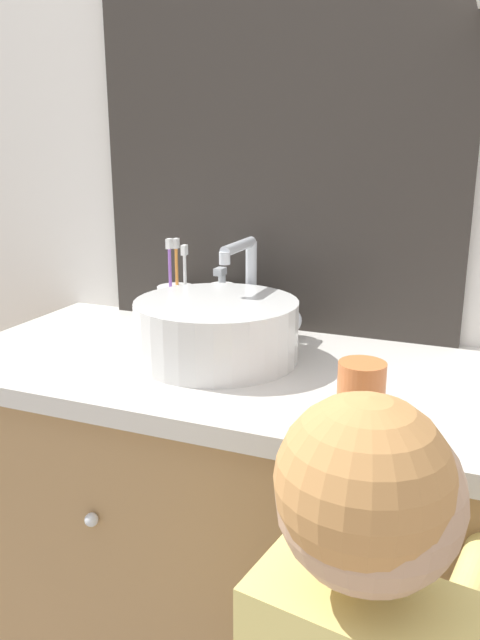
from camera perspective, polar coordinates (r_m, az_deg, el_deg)
The scene contains 6 objects.
wall_back at distance 1.34m, azimuth 12.65°, elevation 19.99°, with size 3.20×0.18×2.50m.
vanity_counter at distance 1.32m, azimuth 6.58°, elevation -20.93°, with size 1.44×0.54×0.78m.
sink_basin at distance 1.19m, azimuth -2.00°, elevation -0.75°, with size 0.31×0.36×0.21m.
toothbrush_holder at distance 1.40m, azimuth -5.82°, elevation 1.35°, with size 0.08×0.08×0.20m.
soap_dispenser at distance 1.39m, azimuth -1.65°, elevation 1.43°, with size 0.06×0.06×0.14m.
drinking_cup at distance 0.93m, azimuth 10.99°, elevation -6.72°, with size 0.07×0.07×0.10m, color orange.
Camera 1 is at (0.27, -0.70, 1.19)m, focal length 35.00 mm.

